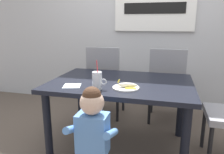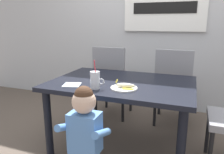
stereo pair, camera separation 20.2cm
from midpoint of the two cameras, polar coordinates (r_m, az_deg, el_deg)
name	(u,v)px [view 1 (the left image)]	position (r m, az deg, el deg)	size (l,w,h in m)	color
ground_plane	(120,146)	(2.39, -0.33, -17.71)	(24.00, 24.00, 0.00)	brown
back_wall	(141,9)	(3.33, 5.78, 17.32)	(6.40, 0.17, 2.90)	silver
dining_table	(121,90)	(2.13, -0.36, -3.54)	(1.35, 0.93, 0.71)	black
dining_chair_left	(105,78)	(2.88, -3.77, -0.36)	(0.44, 0.44, 0.96)	gray
dining_chair_right	(167,82)	(2.76, 12.09, -1.25)	(0.44, 0.44, 0.96)	gray
toddler_standing	(93,129)	(1.59, -8.85, -13.41)	(0.33, 0.24, 0.84)	#3F4760
milk_cup	(97,81)	(1.85, -7.01, -1.22)	(0.13, 0.08, 0.25)	silver
snack_plate	(126,88)	(1.87, 0.58, -2.85)	(0.23, 0.23, 0.01)	white
peeled_banana	(128,85)	(1.85, 1.01, -2.22)	(0.17, 0.11, 0.07)	#F4EAC6
paper_napkin	(72,86)	(1.99, -13.28, -2.31)	(0.15, 0.15, 0.00)	silver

